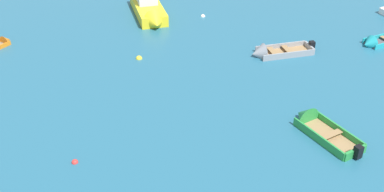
{
  "coord_description": "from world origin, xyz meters",
  "views": [
    {
      "loc": [
        4.31,
        -0.29,
        14.92
      ],
      "look_at": [
        0.0,
        22.99,
        0.15
      ],
      "focal_mm": 43.4,
      "sensor_mm": 36.0,
      "label": 1
    }
  ],
  "objects_px": {
    "rowboat_grey_foreground_center": "(270,53)",
    "mooring_buoy_between_boats_left": "(75,162)",
    "rowboat_orange_far_back": "(1,44)",
    "mooring_buoy_between_boats_right": "(203,17)",
    "mooring_buoy_outer_edge": "(139,59)",
    "rowboat_turquoise_back_row_right": "(375,43)",
    "rowboat_green_midfield_right": "(315,125)",
    "motor_launch_yellow_outer_left": "(149,9)"
  },
  "relations": [
    {
      "from": "rowboat_grey_foreground_center",
      "to": "mooring_buoy_between_boats_left",
      "type": "distance_m",
      "value": 16.25
    },
    {
      "from": "rowboat_orange_far_back",
      "to": "mooring_buoy_between_boats_right",
      "type": "relative_size",
      "value": 7.43
    },
    {
      "from": "mooring_buoy_between_boats_left",
      "to": "mooring_buoy_between_boats_right",
      "type": "bearing_deg",
      "value": 80.88
    },
    {
      "from": "rowboat_grey_foreground_center",
      "to": "mooring_buoy_outer_edge",
      "type": "height_order",
      "value": "rowboat_grey_foreground_center"
    },
    {
      "from": "rowboat_grey_foreground_center",
      "to": "mooring_buoy_between_boats_left",
      "type": "height_order",
      "value": "rowboat_grey_foreground_center"
    },
    {
      "from": "mooring_buoy_between_boats_left",
      "to": "mooring_buoy_outer_edge",
      "type": "relative_size",
      "value": 0.74
    },
    {
      "from": "rowboat_turquoise_back_row_right",
      "to": "rowboat_green_midfield_right",
      "type": "height_order",
      "value": "rowboat_green_midfield_right"
    },
    {
      "from": "mooring_buoy_between_boats_right",
      "to": "mooring_buoy_outer_edge",
      "type": "distance_m",
      "value": 8.98
    },
    {
      "from": "rowboat_grey_foreground_center",
      "to": "rowboat_green_midfield_right",
      "type": "bearing_deg",
      "value": -71.87
    },
    {
      "from": "rowboat_green_midfield_right",
      "to": "mooring_buoy_outer_edge",
      "type": "bearing_deg",
      "value": 152.14
    },
    {
      "from": "rowboat_grey_foreground_center",
      "to": "rowboat_turquoise_back_row_right",
      "type": "xyz_separation_m",
      "value": [
        7.53,
        3.1,
        -0.04
      ]
    },
    {
      "from": "motor_launch_yellow_outer_left",
      "to": "mooring_buoy_outer_edge",
      "type": "bearing_deg",
      "value": -80.62
    },
    {
      "from": "mooring_buoy_between_boats_left",
      "to": "mooring_buoy_outer_edge",
      "type": "distance_m",
      "value": 11.34
    },
    {
      "from": "mooring_buoy_outer_edge",
      "to": "rowboat_orange_far_back",
      "type": "bearing_deg",
      "value": 178.88
    },
    {
      "from": "motor_launch_yellow_outer_left",
      "to": "rowboat_turquoise_back_row_right",
      "type": "relative_size",
      "value": 1.91
    },
    {
      "from": "mooring_buoy_outer_edge",
      "to": "motor_launch_yellow_outer_left",
      "type": "bearing_deg",
      "value": 99.38
    },
    {
      "from": "motor_launch_yellow_outer_left",
      "to": "rowboat_orange_far_back",
      "type": "xyz_separation_m",
      "value": [
        -9.32,
        -7.35,
        -0.54
      ]
    },
    {
      "from": "rowboat_orange_far_back",
      "to": "mooring_buoy_between_boats_left",
      "type": "bearing_deg",
      "value": -47.59
    },
    {
      "from": "rowboat_orange_far_back",
      "to": "motor_launch_yellow_outer_left",
      "type": "bearing_deg",
      "value": 38.23
    },
    {
      "from": "rowboat_orange_far_back",
      "to": "rowboat_green_midfield_right",
      "type": "height_order",
      "value": "rowboat_green_midfield_right"
    },
    {
      "from": "rowboat_turquoise_back_row_right",
      "to": "rowboat_green_midfield_right",
      "type": "relative_size",
      "value": 0.88
    },
    {
      "from": "rowboat_turquoise_back_row_right",
      "to": "mooring_buoy_between_boats_left",
      "type": "relative_size",
      "value": 10.87
    },
    {
      "from": "mooring_buoy_between_boats_right",
      "to": "rowboat_grey_foreground_center",
      "type": "bearing_deg",
      "value": -46.84
    },
    {
      "from": "rowboat_orange_far_back",
      "to": "mooring_buoy_between_boats_left",
      "type": "xyz_separation_m",
      "value": [
        10.55,
        -11.55,
        -0.14
      ]
    },
    {
      "from": "motor_launch_yellow_outer_left",
      "to": "rowboat_green_midfield_right",
      "type": "distance_m",
      "value": 18.91
    },
    {
      "from": "rowboat_grey_foreground_center",
      "to": "rowboat_green_midfield_right",
      "type": "relative_size",
      "value": 1.12
    },
    {
      "from": "motor_launch_yellow_outer_left",
      "to": "rowboat_green_midfield_right",
      "type": "height_order",
      "value": "motor_launch_yellow_outer_left"
    },
    {
      "from": "rowboat_grey_foreground_center",
      "to": "mooring_buoy_between_boats_right",
      "type": "distance_m",
      "value": 8.53
    },
    {
      "from": "rowboat_turquoise_back_row_right",
      "to": "mooring_buoy_between_boats_right",
      "type": "height_order",
      "value": "rowboat_turquoise_back_row_right"
    },
    {
      "from": "motor_launch_yellow_outer_left",
      "to": "mooring_buoy_between_boats_right",
      "type": "xyz_separation_m",
      "value": [
        4.39,
        0.85,
        -0.68
      ]
    },
    {
      "from": "motor_launch_yellow_outer_left",
      "to": "mooring_buoy_outer_edge",
      "type": "distance_m",
      "value": 7.69
    },
    {
      "from": "mooring_buoy_between_boats_left",
      "to": "mooring_buoy_between_boats_right",
      "type": "xyz_separation_m",
      "value": [
        3.17,
        19.75,
        0.0
      ]
    },
    {
      "from": "motor_launch_yellow_outer_left",
      "to": "mooring_buoy_between_boats_right",
      "type": "bearing_deg",
      "value": 11.01
    },
    {
      "from": "rowboat_grey_foreground_center",
      "to": "rowboat_turquoise_back_row_right",
      "type": "relative_size",
      "value": 1.28
    },
    {
      "from": "rowboat_orange_far_back",
      "to": "mooring_buoy_outer_edge",
      "type": "relative_size",
      "value": 6.34
    },
    {
      "from": "motor_launch_yellow_outer_left",
      "to": "mooring_buoy_outer_edge",
      "type": "height_order",
      "value": "motor_launch_yellow_outer_left"
    },
    {
      "from": "rowboat_grey_foreground_center",
      "to": "mooring_buoy_between_boats_right",
      "type": "relative_size",
      "value": 12.14
    },
    {
      "from": "motor_launch_yellow_outer_left",
      "to": "mooring_buoy_between_boats_left",
      "type": "bearing_deg",
      "value": -86.3
    },
    {
      "from": "rowboat_orange_far_back",
      "to": "mooring_buoy_between_boats_right",
      "type": "bearing_deg",
      "value": 30.87
    },
    {
      "from": "rowboat_orange_far_back",
      "to": "rowboat_turquoise_back_row_right",
      "type": "bearing_deg",
      "value": 10.61
    },
    {
      "from": "rowboat_green_midfield_right",
      "to": "mooring_buoy_outer_edge",
      "type": "height_order",
      "value": "rowboat_green_midfield_right"
    },
    {
      "from": "rowboat_turquoise_back_row_right",
      "to": "mooring_buoy_between_boats_left",
      "type": "distance_m",
      "value": 23.45
    }
  ]
}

